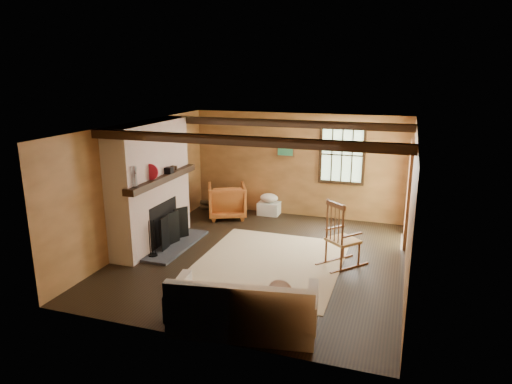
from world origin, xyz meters
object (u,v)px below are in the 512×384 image
at_px(fireplace, 152,190).
at_px(armchair, 227,201).
at_px(laundry_basket, 269,208).
at_px(sofa, 244,311).
at_px(rocking_chair, 341,238).

distance_m(fireplace, armchair, 2.29).
height_order(laundry_basket, armchair, armchair).
height_order(fireplace, sofa, fireplace).
xyz_separation_m(fireplace, sofa, (2.74, -2.36, -0.83)).
relative_size(rocking_chair, armchair, 1.37).
bearing_deg(rocking_chair, sofa, 111.09).
xyz_separation_m(rocking_chair, sofa, (-0.90, -2.50, -0.22)).
bearing_deg(laundry_basket, sofa, -76.83).
bearing_deg(armchair, fireplace, 46.19).
relative_size(sofa, armchair, 2.35).
bearing_deg(fireplace, laundry_basket, 58.10).
height_order(fireplace, laundry_basket, fireplace).
distance_m(rocking_chair, armchair, 3.50).
xyz_separation_m(rocking_chair, armchair, (-2.92, 1.92, -0.11)).
xyz_separation_m(sofa, armchair, (-2.02, 4.42, 0.12)).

